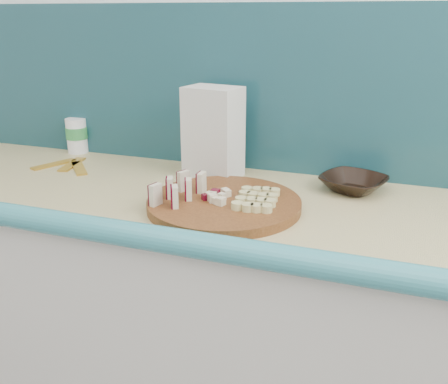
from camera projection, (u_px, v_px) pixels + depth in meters
name	position (u px, v px, depth m)	size (l,w,h in m)	color
kitchen_counter	(194.00, 331.00, 1.54)	(2.20, 0.63, 0.91)	silver
backsplash	(225.00, 88.00, 1.55)	(2.20, 0.02, 0.50)	teal
cutting_board	(224.00, 204.00, 1.27)	(0.39, 0.39, 0.02)	#47230F
apple_wedges	(179.00, 188.00, 1.26)	(0.09, 0.16, 0.05)	beige
apple_chunks	(215.00, 195.00, 1.27)	(0.06, 0.07, 0.02)	#F1E1C1
banana_slices	(257.00, 199.00, 1.24)	(0.11, 0.15, 0.02)	#CBC27C
brown_bowl	(353.00, 183.00, 1.39)	(0.18, 0.18, 0.04)	black
flour_bag	(213.00, 133.00, 1.48)	(0.16, 0.11, 0.27)	silver
canister	(77.00, 135.00, 1.77)	(0.08, 0.08, 0.12)	white
banana_peel	(68.00, 166.00, 1.62)	(0.21, 0.17, 0.01)	gold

